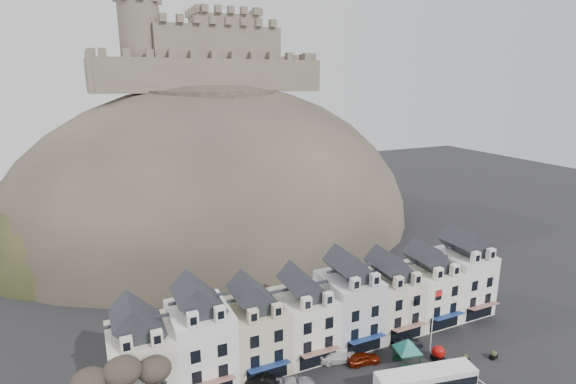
% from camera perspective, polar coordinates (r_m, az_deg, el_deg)
% --- Properties ---
extents(townhouse_terrace, '(54.40, 9.35, 11.80)m').
position_cam_1_polar(townhouse_terrace, '(61.84, 5.07, -14.52)').
color(townhouse_terrace, silver).
rests_on(townhouse_terrace, ground).
extents(castle_hill, '(100.00, 76.00, 68.00)m').
position_cam_1_polar(castle_hill, '(109.50, -8.34, -4.46)').
color(castle_hill, '#332E28').
rests_on(castle_hill, ground).
extents(castle, '(50.20, 22.20, 22.00)m').
position_cam_1_polar(castle, '(110.43, -10.58, 16.74)').
color(castle, '#675D4E').
rests_on(castle, ground).
extents(tree_left_far, '(3.61, 3.61, 8.24)m').
position_cam_1_polar(tree_left_far, '(50.06, -23.92, -21.31)').
color(tree_left_far, '#352B21').
rests_on(tree_left_far, ground).
extents(tree_left_mid, '(3.78, 3.78, 8.64)m').
position_cam_1_polar(tree_left_mid, '(49.85, -20.30, -20.62)').
color(tree_left_mid, '#352B21').
rests_on(tree_left_mid, ground).
extents(tree_left_near, '(3.43, 3.43, 7.84)m').
position_cam_1_polar(tree_left_near, '(50.39, -16.60, -20.82)').
color(tree_left_near, '#352B21').
rests_on(tree_left_near, ground).
extents(bus, '(11.93, 4.85, 3.28)m').
position_cam_1_polar(bus, '(57.03, 17.06, -22.07)').
color(bus, '#262628').
rests_on(bus, ground).
extents(bus_shelter, '(5.71, 5.71, 3.71)m').
position_cam_1_polar(bus_shelter, '(60.72, 14.95, -18.23)').
color(bus_shelter, '#10301E').
rests_on(bus_shelter, ground).
extents(red_buoy, '(1.64, 1.64, 2.03)m').
position_cam_1_polar(red_buoy, '(63.68, 18.56, -18.82)').
color(red_buoy, black).
rests_on(red_buoy, ground).
extents(flagpole, '(1.27, 0.13, 8.75)m').
position_cam_1_polar(flagpole, '(63.38, 18.00, -14.77)').
color(flagpole, silver).
rests_on(flagpole, ground).
extents(planter_west, '(1.06, 0.78, 0.95)m').
position_cam_1_polar(planter_west, '(64.96, 21.61, -19.00)').
color(planter_west, black).
rests_on(planter_west, ground).
extents(planter_east, '(1.17, 0.77, 1.10)m').
position_cam_1_polar(planter_east, '(66.78, 24.65, -18.28)').
color(planter_east, black).
rests_on(planter_east, ground).
extents(car_black, '(4.71, 3.29, 1.47)m').
position_cam_1_polar(car_black, '(56.78, -2.97, -22.91)').
color(car_black, black).
rests_on(car_black, ground).
extents(car_silver, '(5.28, 3.68, 1.36)m').
position_cam_1_polar(car_silver, '(56.42, 0.79, -23.24)').
color(car_silver, '#B8BAC1').
rests_on(car_silver, ground).
extents(car_white, '(5.52, 3.34, 1.50)m').
position_cam_1_polar(car_white, '(61.04, 6.38, -20.00)').
color(car_white, white).
rests_on(car_white, ground).
extents(car_maroon, '(4.49, 2.36, 1.46)m').
position_cam_1_polar(car_maroon, '(61.08, 9.56, -20.12)').
color(car_maroon, '#5F1505').
rests_on(car_maroon, ground).
extents(car_charcoal, '(3.97, 1.97, 1.25)m').
position_cam_1_polar(car_charcoal, '(65.26, 15.05, -18.09)').
color(car_charcoal, black).
rests_on(car_charcoal, ground).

